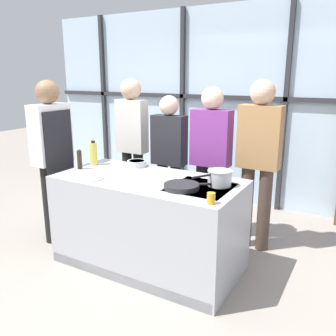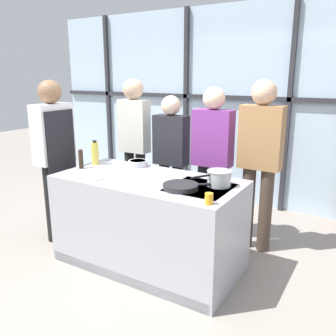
{
  "view_description": "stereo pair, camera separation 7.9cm",
  "coord_description": "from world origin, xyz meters",
  "views": [
    {
      "loc": [
        1.77,
        -2.72,
        1.86
      ],
      "look_at": [
        0.17,
        0.1,
        1.0
      ],
      "focal_mm": 38.0,
      "sensor_mm": 36.0,
      "label": 1
    },
    {
      "loc": [
        1.84,
        -2.68,
        1.86
      ],
      "look_at": [
        0.17,
        0.1,
        1.0
      ],
      "focal_mm": 38.0,
      "sensor_mm": 36.0,
      "label": 2
    }
  ],
  "objects": [
    {
      "name": "spectator_far_right",
      "position": [
        0.8,
        0.89,
        1.05
      ],
      "size": [
        0.43,
        0.25,
        1.81
      ],
      "rotation": [
        0.0,
        0.0,
        3.14
      ],
      "color": "#47382D",
      "rests_on": "ground_plane"
    },
    {
      "name": "spectator_center_right",
      "position": [
        0.27,
        0.89,
        0.99
      ],
      "size": [
        0.44,
        0.24,
        1.73
      ],
      "rotation": [
        0.0,
        0.0,
        3.14
      ],
      "color": "black",
      "rests_on": "ground_plane"
    },
    {
      "name": "back_window_wall",
      "position": [
        0.0,
        2.22,
        1.4
      ],
      "size": [
        6.4,
        0.1,
        2.8
      ],
      "color": "silver",
      "rests_on": "ground_plane"
    },
    {
      "name": "saucepan",
      "position": [
        0.68,
        0.12,
        0.97
      ],
      "size": [
        0.26,
        0.37,
        0.14
      ],
      "color": "silver",
      "rests_on": "demo_island"
    },
    {
      "name": "chef",
      "position": [
        -1.23,
        -0.02,
        1.03
      ],
      "size": [
        0.25,
        0.45,
        1.8
      ],
      "rotation": [
        0.0,
        0.0,
        -1.57
      ],
      "color": "black",
      "rests_on": "ground_plane"
    },
    {
      "name": "spectator_far_left",
      "position": [
        -0.8,
        0.89,
        1.07
      ],
      "size": [
        0.39,
        0.25,
        1.81
      ],
      "rotation": [
        0.0,
        0.0,
        3.14
      ],
      "color": "black",
      "rests_on": "ground_plane"
    },
    {
      "name": "oil_bottle",
      "position": [
        -0.79,
        0.15,
        1.03
      ],
      "size": [
        0.08,
        0.08,
        0.27
      ],
      "color": "#E0CC4C",
      "rests_on": "demo_island"
    },
    {
      "name": "spectator_center_left",
      "position": [
        -0.27,
        0.89,
        0.93
      ],
      "size": [
        0.41,
        0.23,
        1.62
      ],
      "rotation": [
        0.0,
        0.0,
        3.14
      ],
      "color": "black",
      "rests_on": "ground_plane"
    },
    {
      "name": "frying_pan",
      "position": [
        0.43,
        -0.12,
        0.92
      ],
      "size": [
        0.48,
        0.4,
        0.04
      ],
      "color": "#232326",
      "rests_on": "demo_island"
    },
    {
      "name": "juice_glass_near",
      "position": [
        0.79,
        -0.34,
        0.94
      ],
      "size": [
        0.06,
        0.06,
        0.09
      ],
      "primitive_type": "cylinder",
      "color": "orange",
      "rests_on": "demo_island"
    },
    {
      "name": "demo_island",
      "position": [
        0.0,
        -0.0,
        0.45
      ],
      "size": [
        1.79,
        0.88,
        0.9
      ],
      "color": "#A8AAB2",
      "rests_on": "ground_plane"
    },
    {
      "name": "pepper_grinder",
      "position": [
        -0.8,
        -0.06,
        1.0
      ],
      "size": [
        0.05,
        0.05,
        0.22
      ],
      "color": "#332319",
      "rests_on": "demo_island"
    },
    {
      "name": "white_plate",
      "position": [
        -0.46,
        -0.28,
        0.91
      ],
      "size": [
        0.25,
        0.25,
        0.01
      ],
      "primitive_type": "cylinder",
      "color": "white",
      "rests_on": "demo_island"
    },
    {
      "name": "mixing_bowl",
      "position": [
        -0.35,
        0.32,
        0.94
      ],
      "size": [
        0.2,
        0.2,
        0.06
      ],
      "color": "silver",
      "rests_on": "demo_island"
    },
    {
      "name": "ground_plane",
      "position": [
        0.0,
        0.0,
        0.0
      ],
      "size": [
        18.0,
        18.0,
        0.0
      ],
      "primitive_type": "plane",
      "color": "gray"
    }
  ]
}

